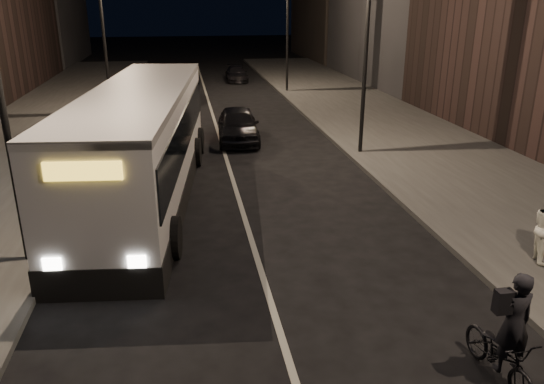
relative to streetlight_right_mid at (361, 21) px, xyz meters
name	(u,v)px	position (x,y,z in m)	size (l,w,h in m)	color
ground	(281,336)	(-5.33, -12.00, -5.36)	(180.00, 180.00, 0.00)	black
sidewalk_right	(406,139)	(3.17, 2.00, -5.28)	(7.00, 70.00, 0.16)	#3A3937
sidewalk_left	(18,156)	(-13.83, 2.00, -5.28)	(7.00, 70.00, 0.16)	#3A3937
streetlight_right_mid	(361,21)	(0.00, 0.00, 0.00)	(1.20, 0.44, 8.12)	black
streetlight_right_far	(284,12)	(0.00, 16.00, 0.00)	(1.20, 0.44, 8.12)	black
streetlight_left_near	(4,39)	(-10.66, -8.00, 0.00)	(1.20, 0.44, 8.12)	black
streetlight_left_far	(107,15)	(-10.66, 10.00, 0.00)	(1.20, 0.44, 8.12)	black
city_bus	(143,139)	(-8.29, -3.50, -3.42)	(4.19, 13.44, 3.57)	silver
cyclist_on_bicycle	(504,346)	(-1.90, -13.87, -4.64)	(0.77, 1.91, 2.16)	black
car_near	(238,125)	(-4.53, 3.15, -4.59)	(1.82, 4.53, 1.54)	black
car_mid	(186,91)	(-6.70, 13.88, -4.69)	(1.42, 4.07, 1.34)	#323234
car_far	(237,74)	(-2.61, 22.14, -4.79)	(1.61, 3.97, 1.15)	black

